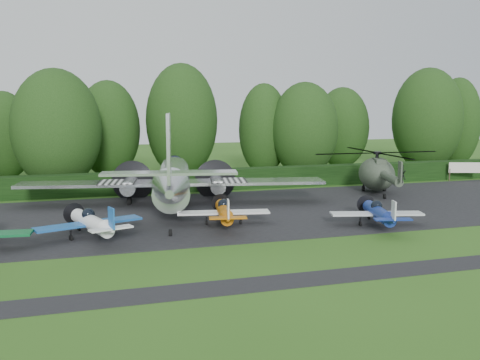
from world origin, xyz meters
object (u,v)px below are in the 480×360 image
object	(u,v)px
light_plane_orange	(224,211)
light_plane_white	(92,222)
sign_board	(466,168)
transport_plane	(174,180)
light_plane_blue	(378,213)
helicopter	(377,171)

from	to	relation	value
light_plane_orange	light_plane_white	bearing A→B (deg)	177.12
light_plane_white	sign_board	xyz separation A→B (m)	(39.10, 14.12, 0.29)
transport_plane	light_plane_white	size ratio (longest dim) A/B	3.57
transport_plane	light_plane_orange	bearing A→B (deg)	-83.48
transport_plane	light_plane_white	bearing A→B (deg)	-138.88
light_plane_white	light_plane_orange	size ratio (longest dim) A/B	1.05
light_plane_white	sign_board	size ratio (longest dim) A/B	1.96
transport_plane	light_plane_white	world-z (taller)	transport_plane
light_plane_blue	sign_board	bearing A→B (deg)	24.39
light_plane_orange	helicopter	xyz separation A→B (m)	(17.03, 8.79, 1.07)
light_plane_orange	light_plane_blue	distance (m)	10.50
sign_board	light_plane_blue	bearing A→B (deg)	-160.13
light_plane_white	helicopter	distance (m)	27.64
light_plane_orange	sign_board	xyz separation A→B (m)	(30.34, 13.02, 0.34)
light_plane_orange	light_plane_blue	world-z (taller)	light_plane_orange
light_plane_blue	sign_board	xyz separation A→B (m)	(20.40, 16.37, 0.35)
light_plane_white	light_plane_blue	world-z (taller)	light_plane_white
light_plane_white	sign_board	distance (m)	41.57
light_plane_white	transport_plane	bearing A→B (deg)	70.62
helicopter	transport_plane	bearing A→B (deg)	167.27
light_plane_blue	sign_board	size ratio (longest dim) A/B	1.85
helicopter	sign_board	xyz separation A→B (m)	(13.31, 4.22, -0.73)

